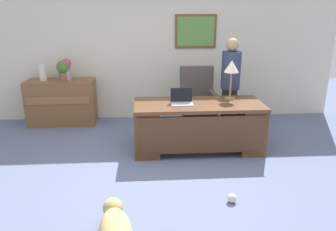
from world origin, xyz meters
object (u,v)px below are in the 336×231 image
(vase_empty, at_px, (43,73))
(dog_toy_ball, at_px, (232,198))
(person_standing, at_px, (230,85))
(laptop, at_px, (182,100))
(armchair, at_px, (197,101))
(potted_plant, at_px, (63,69))
(vase_with_flowers, at_px, (67,68))
(desk_lamp, at_px, (232,69))
(desk, at_px, (198,125))
(credenza, at_px, (62,102))

(vase_empty, bearing_deg, dog_toy_ball, -45.47)
(person_standing, height_order, laptop, person_standing)
(armchair, bearing_deg, potted_plant, 171.55)
(armchair, bearing_deg, vase_with_flowers, 171.33)
(desk_lamp, relative_size, dog_toy_ball, 5.75)
(desk, bearing_deg, desk_lamp, 22.83)
(credenza, height_order, potted_plant, potted_plant)
(armchair, distance_m, vase_with_flowers, 2.43)
(vase_with_flowers, height_order, potted_plant, vase_with_flowers)
(desk_lamp, xyz_separation_m, potted_plant, (-2.78, 1.15, -0.18))
(desk, xyz_separation_m, potted_plant, (-2.26, 1.37, 0.62))
(desk_lamp, xyz_separation_m, dog_toy_ball, (-0.36, -1.69, -1.15))
(person_standing, relative_size, vase_empty, 5.82)
(credenza, bearing_deg, armchair, -8.12)
(armchair, height_order, dog_toy_ball, armchair)
(vase_with_flowers, distance_m, dog_toy_ball, 3.83)
(armchair, xyz_separation_m, person_standing, (0.51, -0.26, 0.34))
(potted_plant, bearing_deg, desk, -31.20)
(armchair, distance_m, person_standing, 0.67)
(armchair, distance_m, desk_lamp, 1.14)
(credenza, distance_m, vase_with_flowers, 0.66)
(credenza, relative_size, vase_with_flowers, 3.14)
(desk, bearing_deg, credenza, 149.81)
(vase_with_flowers, bearing_deg, desk_lamp, -23.00)
(armchair, bearing_deg, laptop, -111.46)
(vase_with_flowers, bearing_deg, armchair, -8.67)
(desk, distance_m, laptop, 0.47)
(armchair, height_order, laptop, armchair)
(laptop, distance_m, potted_plant, 2.43)
(vase_with_flowers, bearing_deg, person_standing, -12.22)
(desk_lamp, relative_size, vase_with_flowers, 1.54)
(vase_with_flowers, distance_m, vase_empty, 0.45)
(desk_lamp, height_order, vase_with_flowers, desk_lamp)
(desk_lamp, bearing_deg, dog_toy_ball, -101.89)
(desk, height_order, desk_lamp, desk_lamp)
(armchair, relative_size, dog_toy_ball, 10.45)
(armchair, height_order, desk_lamp, desk_lamp)
(desk_lamp, bearing_deg, laptop, -165.02)
(credenza, bearing_deg, potted_plant, 0.81)
(desk, height_order, vase_with_flowers, vase_with_flowers)
(desk_lamp, xyz_separation_m, vase_empty, (-3.15, 1.15, -0.24))
(credenza, bearing_deg, person_standing, -11.59)
(desk, relative_size, desk_lamp, 3.19)
(credenza, distance_m, dog_toy_ball, 3.81)
(desk, relative_size, person_standing, 1.18)
(desk, relative_size, laptop, 5.98)
(desk_lamp, distance_m, vase_empty, 3.36)
(vase_empty, bearing_deg, desk_lamp, -20.09)
(credenza, xyz_separation_m, potted_plant, (0.09, 0.00, 0.61))
(desk, bearing_deg, person_standing, 49.22)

